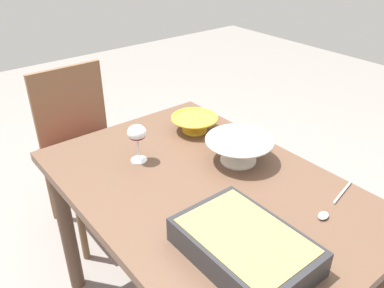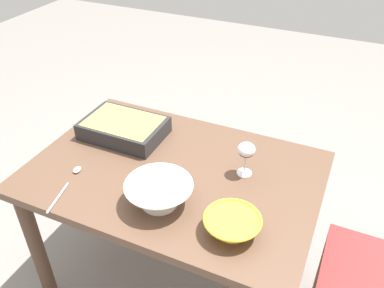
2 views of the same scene
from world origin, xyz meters
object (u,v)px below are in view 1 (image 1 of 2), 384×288
object	(u,v)px
mixing_bowl	(239,149)
serving_spoon	(331,206)
dining_table	(205,209)
small_bowl	(195,123)
chair	(84,144)
casserole_dish	(245,245)
wine_glass	(137,135)

from	to	relation	value
mixing_bowl	serving_spoon	bearing A→B (deg)	5.08
dining_table	small_bowl	bearing A→B (deg)	146.45
chair	mixing_bowl	distance (m)	1.00
casserole_dish	dining_table	bearing A→B (deg)	157.12
chair	small_bowl	size ratio (longest dim) A/B	4.37
chair	serving_spoon	bearing A→B (deg)	11.82
casserole_dish	wine_glass	bearing A→B (deg)	176.40
casserole_dish	mixing_bowl	size ratio (longest dim) A/B	1.44
casserole_dish	mixing_bowl	xyz separation A→B (m)	(-0.37, 0.34, 0.01)
wine_glass	small_bowl	world-z (taller)	wine_glass
wine_glass	mixing_bowl	bearing A→B (deg)	51.61
dining_table	mixing_bowl	size ratio (longest dim) A/B	4.65
chair	wine_glass	bearing A→B (deg)	-4.87
serving_spoon	wine_glass	bearing A→B (deg)	-152.00
mixing_bowl	serving_spoon	distance (m)	0.40
chair	casserole_dish	distance (m)	1.33
small_bowl	serving_spoon	bearing A→B (deg)	0.87
small_bowl	dining_table	bearing A→B (deg)	-33.55
casserole_dish	mixing_bowl	world-z (taller)	mixing_bowl
mixing_bowl	chair	bearing A→B (deg)	-165.41
casserole_dish	mixing_bowl	distance (m)	0.50
dining_table	wine_glass	size ratio (longest dim) A/B	7.85
dining_table	mixing_bowl	distance (m)	0.26
dining_table	mixing_bowl	bearing A→B (deg)	101.02
chair	small_bowl	world-z (taller)	chair
chair	wine_glass	distance (m)	0.78
dining_table	wine_glass	distance (m)	0.37
dining_table	chair	distance (m)	0.97
chair	serving_spoon	xyz separation A→B (m)	(1.32, 0.28, 0.26)
dining_table	wine_glass	xyz separation A→B (m)	(-0.28, -0.10, 0.23)
chair	mixing_bowl	xyz separation A→B (m)	(0.92, 0.24, 0.31)
chair	casserole_dish	size ratio (longest dim) A/B	2.40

